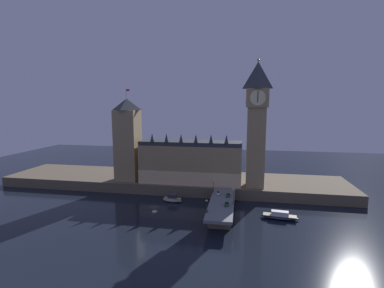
% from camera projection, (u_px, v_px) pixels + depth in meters
% --- Properties ---
extents(ground_plane, '(400.00, 400.00, 0.00)m').
position_uv_depth(ground_plane, '(154.00, 207.00, 146.28)').
color(ground_plane, black).
extents(embankment, '(220.00, 42.00, 6.21)m').
position_uv_depth(embankment, '(173.00, 181.00, 183.85)').
color(embankment, brown).
rests_on(embankment, ground_plane).
extents(parliament_hall, '(61.18, 16.61, 30.55)m').
position_uv_depth(parliament_hall, '(191.00, 162.00, 169.04)').
color(parliament_hall, '#9E845B').
rests_on(parliament_hall, embankment).
extents(clock_tower, '(12.41, 12.52, 72.30)m').
position_uv_depth(clock_tower, '(256.00, 121.00, 156.76)').
color(clock_tower, '#9E845B').
rests_on(clock_tower, embankment).
extents(victoria_tower, '(13.98, 13.98, 56.92)m').
position_uv_depth(victoria_tower, '(128.00, 139.00, 174.00)').
color(victoria_tower, '#9E845B').
rests_on(victoria_tower, embankment).
extents(bridge, '(11.79, 46.00, 6.86)m').
position_uv_depth(bridge, '(222.00, 206.00, 134.54)').
color(bridge, slate).
rests_on(bridge, ground_plane).
extents(car_northbound_lead, '(1.84, 3.99, 1.37)m').
position_uv_depth(car_northbound_lead, '(218.00, 193.00, 145.64)').
color(car_northbound_lead, white).
rests_on(car_northbound_lead, bridge).
extents(car_southbound_lead, '(1.89, 4.53, 1.47)m').
position_uv_depth(car_southbound_lead, '(227.00, 204.00, 129.40)').
color(car_southbound_lead, '#235633').
rests_on(car_southbound_lead, bridge).
extents(car_southbound_trail, '(1.99, 4.52, 1.48)m').
position_uv_depth(car_southbound_trail, '(228.00, 195.00, 142.21)').
color(car_southbound_trail, '#235633').
rests_on(car_southbound_trail, bridge).
extents(pedestrian_near_rail, '(0.38, 0.38, 1.62)m').
position_uv_depth(pedestrian_near_rail, '(207.00, 211.00, 120.84)').
color(pedestrian_near_rail, black).
rests_on(pedestrian_near_rail, bridge).
extents(pedestrian_mid_walk, '(0.38, 0.38, 1.68)m').
position_uv_depth(pedestrian_mid_walk, '(232.00, 203.00, 130.17)').
color(pedestrian_mid_walk, black).
rests_on(pedestrian_mid_walk, bridge).
extents(street_lamp_near, '(1.34, 0.60, 5.87)m').
position_uv_depth(street_lamp_near, '(207.00, 204.00, 120.33)').
color(street_lamp_near, '#2D3333').
rests_on(street_lamp_near, bridge).
extents(street_lamp_mid, '(1.34, 0.60, 7.10)m').
position_uv_depth(street_lamp_mid, '(234.00, 194.00, 132.61)').
color(street_lamp_mid, '#2D3333').
rests_on(street_lamp_mid, bridge).
extents(street_lamp_far, '(1.34, 0.60, 7.09)m').
position_uv_depth(street_lamp_far, '(213.00, 184.00, 148.91)').
color(street_lamp_far, '#2D3333').
rests_on(street_lamp_far, bridge).
extents(boat_upstream, '(11.18, 4.47, 4.59)m').
position_uv_depth(boat_upstream, '(172.00, 199.00, 153.47)').
color(boat_upstream, '#B2A893').
rests_on(boat_upstream, ground_plane).
extents(boat_downstream, '(17.65, 6.58, 3.87)m').
position_uv_depth(boat_downstream, '(280.00, 216.00, 130.56)').
color(boat_downstream, '#1E2842').
rests_on(boat_downstream, ground_plane).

